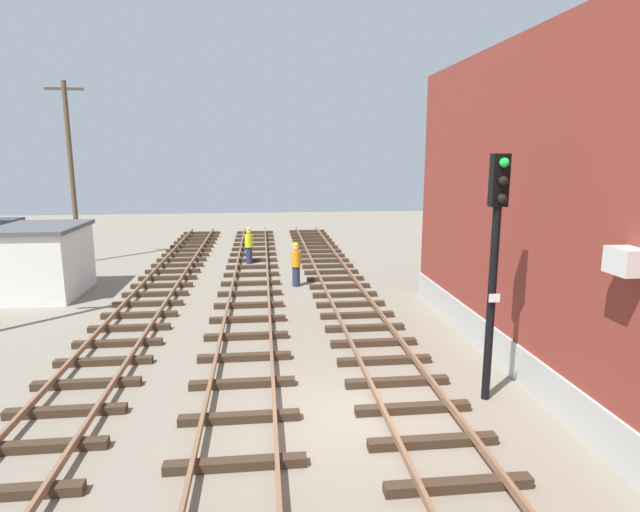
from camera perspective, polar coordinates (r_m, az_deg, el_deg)
name	(u,v)px	position (r m, az deg, el deg)	size (l,w,h in m)	color
ground_plane	(351,416)	(11.51, 3.48, -17.10)	(80.00, 80.00, 0.00)	slate
track_near_building	(413,407)	(11.74, 10.16, -16.00)	(2.50, 54.36, 0.32)	#38281C
track_centre	(240,416)	(11.33, -8.83, -16.97)	(2.50, 54.36, 0.32)	#38281C
track_far	(53,426)	(12.08, -27.28, -16.29)	(2.50, 54.36, 0.32)	#38281C
signal_mast	(495,250)	(11.71, 18.68, 0.59)	(0.36, 0.40, 5.46)	black
control_hut	(42,260)	(22.97, -28.21, -0.42)	(3.00, 3.80, 2.76)	silver
parked_car_silver	(37,237)	(33.40, -28.67, 1.88)	(4.20, 2.04, 1.76)	#B7B7BC
parked_car_red	(0,233)	(35.97, -31.74, 2.14)	(4.20, 2.04, 1.76)	red
utility_pole_far	(71,171)	(28.81, -25.65, 8.47)	(1.80, 0.24, 8.96)	brown
track_worker_foreground	(249,246)	(26.49, -7.82, 1.15)	(0.40, 0.40, 1.87)	#262D4C
track_worker_distant	(296,265)	(21.70, -2.65, -0.95)	(0.40, 0.40, 1.87)	#262D4C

